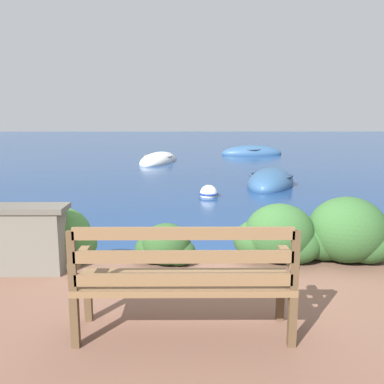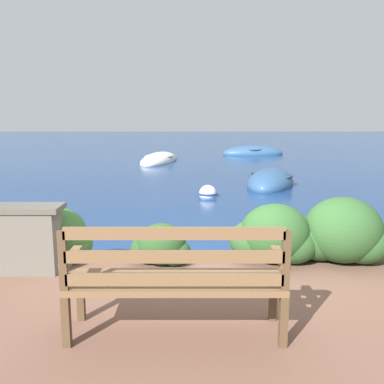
{
  "view_description": "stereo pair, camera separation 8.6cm",
  "coord_description": "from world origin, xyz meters",
  "px_view_note": "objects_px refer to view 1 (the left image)",
  "views": [
    {
      "loc": [
        -0.25,
        -5.1,
        1.95
      ],
      "look_at": [
        -0.18,
        4.26,
        0.21
      ],
      "focal_mm": 40.0,
      "sensor_mm": 36.0,
      "label": 1
    },
    {
      "loc": [
        -0.16,
        -5.1,
        1.95
      ],
      "look_at": [
        -0.18,
        4.26,
        0.21
      ],
      "focal_mm": 40.0,
      "sensor_mm": 36.0,
      "label": 2
    }
  ],
  "objects_px": {
    "park_bench": "(184,277)",
    "rowboat_mid": "(158,161)",
    "rowboat_nearest": "(271,183)",
    "rowboat_far": "(252,153)",
    "mooring_buoy": "(209,194)"
  },
  "relations": [
    {
      "from": "park_bench",
      "to": "rowboat_mid",
      "type": "xyz_separation_m",
      "value": [
        -1.2,
        13.98,
        -0.65
      ]
    },
    {
      "from": "park_bench",
      "to": "rowboat_nearest",
      "type": "relative_size",
      "value": 0.63
    },
    {
      "from": "rowboat_far",
      "to": "rowboat_nearest",
      "type": "bearing_deg",
      "value": 81.1
    },
    {
      "from": "rowboat_far",
      "to": "rowboat_mid",
      "type": "bearing_deg",
      "value": 30.89
    },
    {
      "from": "rowboat_nearest",
      "to": "mooring_buoy",
      "type": "xyz_separation_m",
      "value": [
        -1.76,
        -1.56,
        0.0
      ]
    },
    {
      "from": "park_bench",
      "to": "rowboat_mid",
      "type": "height_order",
      "value": "park_bench"
    },
    {
      "from": "rowboat_nearest",
      "to": "rowboat_far",
      "type": "height_order",
      "value": "rowboat_nearest"
    },
    {
      "from": "rowboat_nearest",
      "to": "rowboat_mid",
      "type": "distance_m",
      "value": 6.62
    },
    {
      "from": "park_bench",
      "to": "mooring_buoy",
      "type": "xyz_separation_m",
      "value": [
        0.5,
        6.77,
        -0.63
      ]
    },
    {
      "from": "rowboat_far",
      "to": "mooring_buoy",
      "type": "bearing_deg",
      "value": 72.16
    },
    {
      "from": "rowboat_nearest",
      "to": "rowboat_mid",
      "type": "bearing_deg",
      "value": -128.35
    },
    {
      "from": "mooring_buoy",
      "to": "rowboat_nearest",
      "type": "bearing_deg",
      "value": 41.58
    },
    {
      "from": "rowboat_mid",
      "to": "rowboat_far",
      "type": "height_order",
      "value": "rowboat_far"
    },
    {
      "from": "rowboat_mid",
      "to": "mooring_buoy",
      "type": "distance_m",
      "value": 7.41
    },
    {
      "from": "rowboat_nearest",
      "to": "mooring_buoy",
      "type": "height_order",
      "value": "rowboat_nearest"
    }
  ]
}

